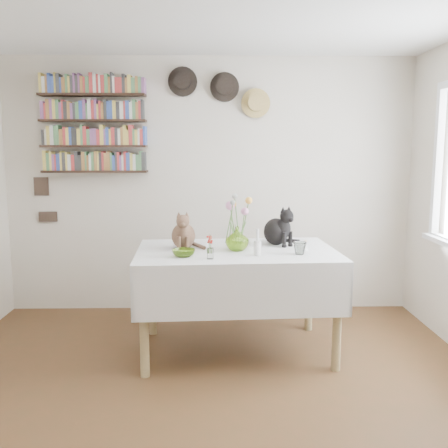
{
  "coord_description": "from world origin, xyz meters",
  "views": [
    {
      "loc": [
        0.05,
        -2.7,
        1.61
      ],
      "look_at": [
        0.12,
        1.04,
        1.05
      ],
      "focal_mm": 40.0,
      "sensor_mm": 36.0,
      "label": 1
    }
  ],
  "objects_px": {
    "tabby_cat": "(183,229)",
    "dining_table": "(236,275)",
    "flower_vase": "(237,239)",
    "black_cat": "(276,224)",
    "bookshelf_unit": "(94,125)"
  },
  "relations": [
    {
      "from": "dining_table",
      "to": "tabby_cat",
      "type": "height_order",
      "value": "tabby_cat"
    },
    {
      "from": "black_cat",
      "to": "tabby_cat",
      "type": "bearing_deg",
      "value": 153.24
    },
    {
      "from": "black_cat",
      "to": "flower_vase",
      "type": "distance_m",
      "value": 0.42
    },
    {
      "from": "dining_table",
      "to": "bookshelf_unit",
      "type": "relative_size",
      "value": 1.6
    },
    {
      "from": "flower_vase",
      "to": "black_cat",
      "type": "bearing_deg",
      "value": 37.21
    },
    {
      "from": "dining_table",
      "to": "flower_vase",
      "type": "xyz_separation_m",
      "value": [
        0.0,
        -0.03,
        0.3
      ]
    },
    {
      "from": "tabby_cat",
      "to": "black_cat",
      "type": "bearing_deg",
      "value": 8.22
    },
    {
      "from": "dining_table",
      "to": "tabby_cat",
      "type": "distance_m",
      "value": 0.56
    },
    {
      "from": "tabby_cat",
      "to": "dining_table",
      "type": "bearing_deg",
      "value": -12.96
    },
    {
      "from": "tabby_cat",
      "to": "bookshelf_unit",
      "type": "xyz_separation_m",
      "value": [
        -0.9,
        0.94,
        0.86
      ]
    },
    {
      "from": "tabby_cat",
      "to": "black_cat",
      "type": "distance_m",
      "value": 0.77
    },
    {
      "from": "dining_table",
      "to": "bookshelf_unit",
      "type": "height_order",
      "value": "bookshelf_unit"
    },
    {
      "from": "dining_table",
      "to": "bookshelf_unit",
      "type": "distance_m",
      "value": 2.07
    },
    {
      "from": "flower_vase",
      "to": "bookshelf_unit",
      "type": "xyz_separation_m",
      "value": [
        -1.32,
        1.05,
        0.92
      ]
    },
    {
      "from": "black_cat",
      "to": "flower_vase",
      "type": "xyz_separation_m",
      "value": [
        -0.33,
        -0.25,
        -0.07
      ]
    }
  ]
}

